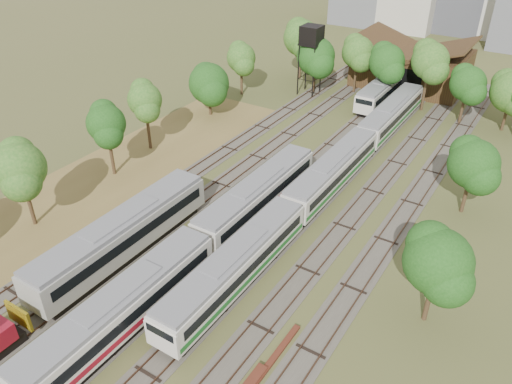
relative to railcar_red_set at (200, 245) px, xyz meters
The scene contains 13 objects.
ground 7.16m from the railcar_red_set, 73.18° to the right, with size 240.00×240.00×0.00m, color #475123.
dry_grass_patch 16.17m from the railcar_red_set, behind, with size 14.00×60.00×0.04m, color brown.
tracks 18.52m from the railcar_red_set, 85.85° to the left, with size 24.60×80.00×0.19m.
railcar_red_set is the anchor object (origin of this frame).
railcar_green_set 17.25m from the railcar_red_set, 76.59° to the left, with size 2.77×52.08×3.42m.
railcar_rear 42.84m from the railcar_red_set, 90.00° to the left, with size 2.78×16.08×3.44m.
old_grey_coach 6.55m from the railcar_red_set, 156.43° to the right, with size 3.11×18.00×3.85m.
water_tower 41.68m from the railcar_red_set, 104.91° to the left, with size 2.87×2.87×9.95m.
rail_pile_far 11.68m from the railcar_red_set, 27.92° to the right, with size 0.43×6.86×0.22m, color #612B1B.
maintenance_shed 51.38m from the railcar_red_set, 88.88° to the left, with size 16.45×11.55×7.58m.
tree_band_left 19.83m from the railcar_red_set, 154.80° to the left, with size 6.76×52.99×8.24m.
tree_band_far 42.98m from the railcar_red_set, 85.56° to the left, with size 48.54×10.57×9.38m.
tree_band_right 26.12m from the railcar_red_set, 48.10° to the left, with size 5.93×41.14×7.70m.
Camera 1 is at (19.18, -18.09, 27.00)m, focal length 35.00 mm.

